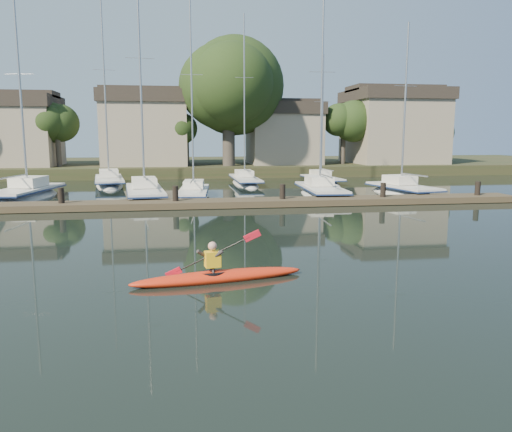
{
  "coord_description": "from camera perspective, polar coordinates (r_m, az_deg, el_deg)",
  "views": [
    {
      "loc": [
        -2.72,
        -13.55,
        3.95
      ],
      "look_at": [
        -0.17,
        3.17,
        1.2
      ],
      "focal_mm": 35.0,
      "sensor_mm": 36.0,
      "label": 1
    }
  ],
  "objects": [
    {
      "name": "shore",
      "position": [
        54.02,
        -4.1,
        8.44
      ],
      "size": [
        90.0,
        25.25,
        12.75
      ],
      "color": "#233018",
      "rests_on": "ground"
    },
    {
      "name": "sailboat_5",
      "position": [
        41.35,
        -16.39,
        3.11
      ],
      "size": [
        3.54,
        9.49,
        15.35
      ],
      "rotation": [
        0.0,
        0.0,
        0.15
      ],
      "color": "silver",
      "rests_on": "ground"
    },
    {
      "name": "ground",
      "position": [
        14.38,
        2.6,
        -6.72
      ],
      "size": [
        160.0,
        160.0,
        0.0
      ],
      "primitive_type": "plane",
      "color": "black",
      "rests_on": "ground"
    },
    {
      "name": "sailboat_4",
      "position": [
        34.93,
        16.39,
        2.03
      ],
      "size": [
        3.44,
        7.6,
        12.46
      ],
      "rotation": [
        0.0,
        0.0,
        0.17
      ],
      "color": "silver",
      "rests_on": "ground"
    },
    {
      "name": "dock",
      "position": [
        27.94,
        -3.0,
        1.51
      ],
      "size": [
        34.0,
        2.0,
        1.8
      ],
      "color": "#473D28",
      "rests_on": "ground"
    },
    {
      "name": "kayak",
      "position": [
        13.77,
        -4.42,
        -6.66
      ],
      "size": [
        4.88,
        1.46,
        1.55
      ],
      "rotation": [
        0.0,
        0.0,
        0.17
      ],
      "color": "#DE4611",
      "rests_on": "ground"
    },
    {
      "name": "sailboat_7",
      "position": [
        41.81,
        7.53,
        3.49
      ],
      "size": [
        2.48,
        7.27,
        11.51
      ],
      "rotation": [
        0.0,
        0.0,
        0.09
      ],
      "color": "silver",
      "rests_on": "ground"
    },
    {
      "name": "sailboat_6",
      "position": [
        40.92,
        -1.26,
        3.45
      ],
      "size": [
        2.01,
        9.16,
        14.54
      ],
      "rotation": [
        0.0,
        0.0,
        0.01
      ],
      "color": "silver",
      "rests_on": "ground"
    },
    {
      "name": "sailboat_3",
      "position": [
        32.97,
        7.37,
        1.92
      ],
      "size": [
        2.66,
        8.63,
        13.75
      ],
      "rotation": [
        0.0,
        0.0,
        -0.05
      ],
      "color": "silver",
      "rests_on": "ground"
    },
    {
      "name": "sailboat_0",
      "position": [
        34.45,
        -24.72,
        1.43
      ],
      "size": [
        3.74,
        8.68,
        13.33
      ],
      "rotation": [
        0.0,
        0.0,
        -0.17
      ],
      "color": "silver",
      "rests_on": "ground"
    },
    {
      "name": "sailboat_1",
      "position": [
        32.26,
        -12.56,
        1.62
      ],
      "size": [
        3.27,
        9.26,
        14.82
      ],
      "rotation": [
        0.0,
        0.0,
        0.12
      ],
      "color": "silver",
      "rests_on": "ground"
    },
    {
      "name": "sailboat_2",
      "position": [
        32.22,
        -7.14,
        1.82
      ],
      "size": [
        2.53,
        8.09,
        13.18
      ],
      "rotation": [
        0.0,
        0.0,
        -0.08
      ],
      "color": "silver",
      "rests_on": "ground"
    }
  ]
}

